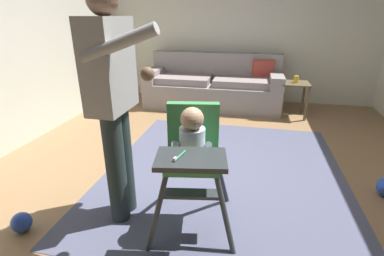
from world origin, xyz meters
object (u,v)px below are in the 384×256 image
at_px(side_table, 294,92).
at_px(high_chair, 192,147).
at_px(adult_standing, 114,100).
at_px(toy_ball_second, 22,222).
at_px(sippy_cup, 296,79).
at_px(couch, 214,87).

bearing_deg(side_table, high_chair, -109.95).
xyz_separation_m(adult_standing, side_table, (1.51, 2.69, -0.54)).
distance_m(adult_standing, toy_ball_second, 1.11).
xyz_separation_m(toy_ball_second, sippy_cup, (2.15, 3.03, 0.50)).
bearing_deg(sippy_cup, adult_standing, -119.48).
height_order(high_chair, toy_ball_second, high_chair).
bearing_deg(high_chair, adult_standing, -100.20).
distance_m(high_chair, adult_standing, 0.61).
bearing_deg(adult_standing, sippy_cup, 60.71).
distance_m(high_chair, side_table, 2.87).
xyz_separation_m(couch, toy_ball_second, (-0.89, -3.32, -0.26)).
bearing_deg(toy_ball_second, high_chair, 16.18).
height_order(high_chair, sippy_cup, high_chair).
bearing_deg(side_table, sippy_cup, 0.00).
relative_size(high_chair, toy_ball_second, 6.44).
distance_m(couch, sippy_cup, 1.32).
xyz_separation_m(high_chair, sippy_cup, (0.98, 2.69, -0.05)).
xyz_separation_m(adult_standing, toy_ball_second, (-0.63, -0.34, -0.85)).
distance_m(toy_ball_second, side_table, 3.73).
bearing_deg(toy_ball_second, sippy_cup, 54.59).
bearing_deg(toy_ball_second, couch, 74.94).
distance_m(couch, high_chair, 3.01).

